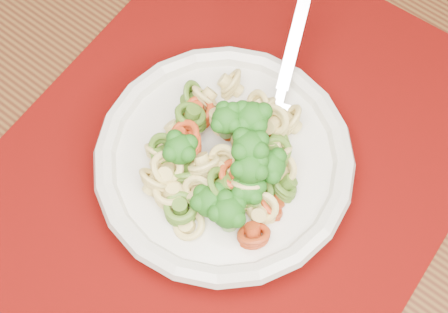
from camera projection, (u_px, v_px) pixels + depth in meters
dining_table at (177, 95)px, 0.72m from camera, size 1.62×1.31×0.70m
placemat at (230, 167)px, 0.58m from camera, size 0.61×0.55×0.00m
pasta_bowl at (224, 162)px, 0.55m from camera, size 0.23×0.23×0.04m
pasta_broccoli_heap at (224, 154)px, 0.54m from camera, size 0.20×0.20×0.06m
fork at (275, 117)px, 0.55m from camera, size 0.15×0.14×0.08m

